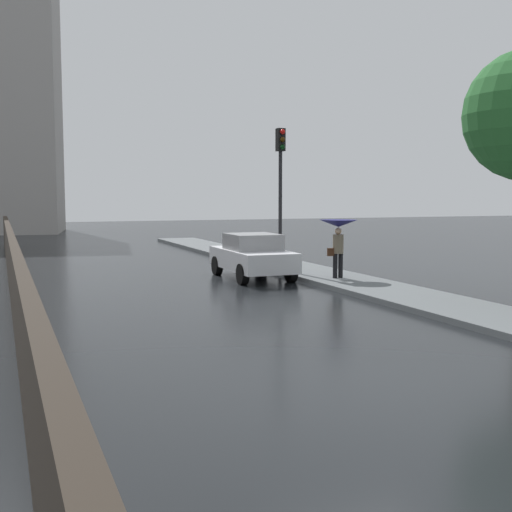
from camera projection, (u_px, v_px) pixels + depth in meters
The scene contains 5 objects.
ground at pixel (371, 393), 8.74m from camera, with size 120.00×120.00×0.00m, color black.
fence_far at pixel (33, 368), 7.09m from camera, with size 0.20×60.00×1.55m, color #2D261E.
car_white_mid_road at pixel (252, 256), 20.68m from camera, with size 1.84×3.90×1.44m.
pedestrian_with_umbrella_near at pixel (338, 230), 19.67m from camera, with size 1.15×1.15×1.78m.
traffic_light at pixel (281, 173), 21.59m from camera, with size 0.26×0.39×4.73m.
Camera 1 is at (-4.58, -7.36, 2.65)m, focal length 45.48 mm.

